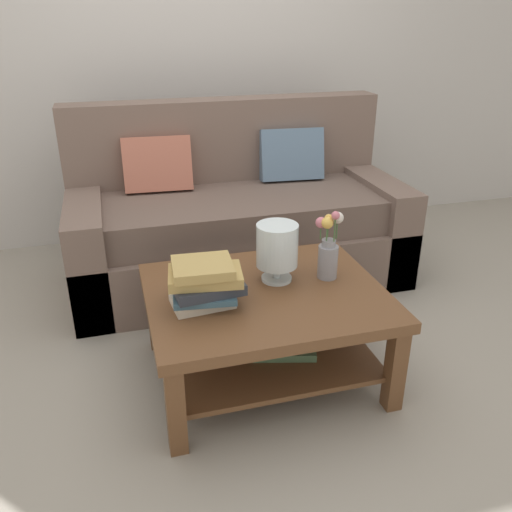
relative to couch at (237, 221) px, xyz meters
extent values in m
plane|color=gray|center=(-0.10, -0.77, -0.36)|extent=(10.00, 10.00, 0.00)
cube|color=#BCB7B2|center=(-0.10, 0.88, 0.99)|extent=(6.40, 0.12, 2.70)
cube|color=brown|center=(0.00, -0.07, -0.18)|extent=(1.98, 0.90, 0.36)
cube|color=brown|center=(0.00, -0.10, 0.10)|extent=(1.74, 0.74, 0.20)
cube|color=brown|center=(0.00, 0.28, 0.35)|extent=(1.98, 0.20, 0.70)
cube|color=brown|center=(-0.89, -0.07, -0.06)|extent=(0.20, 0.90, 0.60)
cube|color=brown|center=(0.89, -0.07, -0.06)|extent=(0.20, 0.90, 0.60)
cube|color=#B26651|center=(-0.45, 0.14, 0.36)|extent=(0.41, 0.21, 0.34)
cube|color=slate|center=(0.40, 0.14, 0.36)|extent=(0.41, 0.22, 0.34)
cube|color=brown|center=(-0.13, -1.06, 0.05)|extent=(1.02, 0.84, 0.05)
cube|color=brown|center=(-0.59, -1.42, -0.17)|extent=(0.07, 0.07, 0.39)
cube|color=brown|center=(0.33, -1.42, -0.17)|extent=(0.07, 0.07, 0.39)
cube|color=brown|center=(-0.59, -0.69, -0.17)|extent=(0.07, 0.07, 0.39)
cube|color=brown|center=(0.33, -0.69, -0.17)|extent=(0.07, 0.07, 0.39)
cube|color=brown|center=(-0.13, -1.06, -0.22)|extent=(0.90, 0.72, 0.02)
cube|color=#51704C|center=(-0.06, -1.10, -0.19)|extent=(0.32, 0.27, 0.04)
cube|color=#2D333D|center=(-0.06, -1.06, -0.16)|extent=(0.32, 0.27, 0.04)
cube|color=beige|center=(-0.42, -1.10, 0.10)|extent=(0.26, 0.19, 0.04)
cube|color=#3D6075|center=(-0.41, -1.10, 0.13)|extent=(0.28, 0.25, 0.02)
cube|color=#2D333D|center=(-0.39, -1.11, 0.16)|extent=(0.30, 0.22, 0.04)
cube|color=tan|center=(-0.40, -1.10, 0.21)|extent=(0.32, 0.23, 0.04)
cube|color=tan|center=(-0.41, -1.10, 0.25)|extent=(0.25, 0.23, 0.04)
cylinder|color=silver|center=(-0.05, -0.97, 0.09)|extent=(0.14, 0.14, 0.02)
cylinder|color=silver|center=(-0.05, -0.97, 0.12)|extent=(0.04, 0.04, 0.06)
cylinder|color=silver|center=(-0.05, -0.97, 0.25)|extent=(0.19, 0.19, 0.19)
sphere|color=#2D333D|center=(-0.08, -0.97, 0.21)|extent=(0.05, 0.05, 0.05)
sphere|color=slate|center=(-0.02, -0.96, 0.20)|extent=(0.04, 0.04, 0.04)
cylinder|color=gray|center=(0.18, -1.01, 0.16)|extent=(0.09, 0.09, 0.15)
cylinder|color=gray|center=(0.18, -1.01, 0.25)|extent=(0.06, 0.06, 0.03)
cylinder|color=#426638|center=(0.22, -1.00, 0.30)|extent=(0.01, 0.01, 0.08)
sphere|color=silver|center=(0.22, -1.00, 0.36)|extent=(0.05, 0.05, 0.05)
cylinder|color=#426638|center=(0.18, -0.98, 0.30)|extent=(0.01, 0.01, 0.08)
sphere|color=gold|center=(0.18, -0.98, 0.35)|extent=(0.04, 0.04, 0.04)
cylinder|color=#426638|center=(0.14, -0.98, 0.29)|extent=(0.01, 0.01, 0.06)
sphere|color=#C66B7A|center=(0.14, -0.98, 0.34)|extent=(0.05, 0.05, 0.05)
cylinder|color=#426638|center=(0.16, -1.01, 0.30)|extent=(0.01, 0.01, 0.07)
sphere|color=gold|center=(0.16, -1.01, 0.35)|extent=(0.05, 0.05, 0.05)
cylinder|color=#426638|center=(0.19, -1.03, 0.32)|extent=(0.01, 0.01, 0.11)
sphere|color=#C66B7A|center=(0.19, -1.03, 0.38)|extent=(0.04, 0.04, 0.04)
camera|label=1|loc=(-0.72, -3.00, 1.19)|focal=37.26mm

